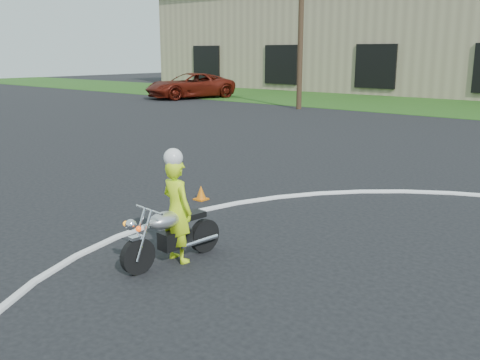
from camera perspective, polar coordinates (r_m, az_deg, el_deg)
The scene contains 4 objects.
primary_motorcycle at distance 7.69m, azimuth -7.39°, elevation -5.74°, with size 0.60×1.70×0.89m.
rider_primary_grp at distance 7.67m, azimuth -6.76°, elevation -2.92°, with size 0.58×0.41×1.66m.
pickup_grp at distance 35.67m, azimuth -5.38°, elevation 9.98°, with size 4.32×6.37×1.62m.
warehouse at distance 46.95m, azimuth 16.59°, elevation 14.42°, with size 41.00×17.00×8.30m.
Camera 1 is at (0.88, -2.98, 2.95)m, focal length 40.00 mm.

